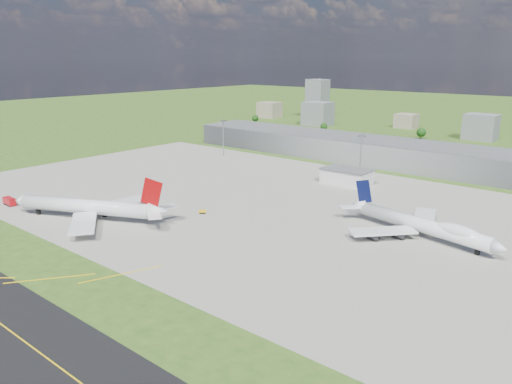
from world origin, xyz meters
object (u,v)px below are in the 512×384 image
Objects in this scene: airliner_red_twin at (91,208)px; van_white_near at (354,233)px; airliner_blue_quad at (422,225)px; tug_yellow at (203,212)px; fire_truck at (9,202)px.

van_white_near is (98.90, 56.14, -4.30)m from airliner_red_twin.
airliner_blue_quad is at bearing -174.14° from airliner_red_twin.
airliner_blue_quad is at bearing -56.45° from van_white_near.
airliner_red_twin is 140.03m from airliner_blue_quad.
airliner_red_twin reaches higher than tug_yellow.
airliner_blue_quad reaches higher than fire_truck.
airliner_blue_quad is 95.57m from tug_yellow.
airliner_blue_quad is at bearing -16.71° from tug_yellow.
airliner_blue_quad is 190.18m from fire_truck.
airliner_red_twin reaches higher than airliner_blue_quad.
van_white_near is (67.62, 18.81, 0.38)m from tug_yellow.
tug_yellow is at bearing 103.89° from van_white_near.
van_white_near is at bearing -22.05° from tug_yellow.
fire_truck is (-170.35, -84.50, -3.23)m from airliner_blue_quad.
van_white_near is at bearing -175.20° from airliner_red_twin.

